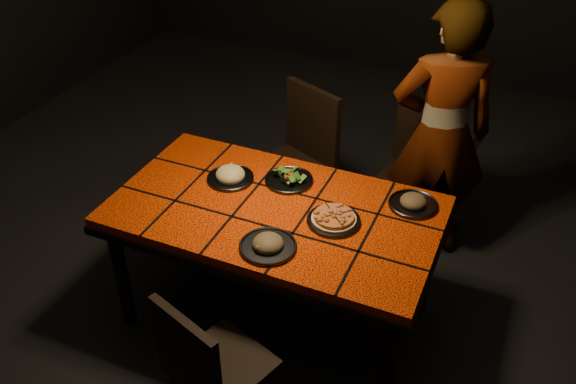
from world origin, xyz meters
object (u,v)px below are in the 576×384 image
at_px(chair_near, 207,365).
at_px(plate_pasta, 230,176).
at_px(plate_pizza, 334,219).
at_px(dining_table, 275,220).
at_px(chair_far_right, 417,165).
at_px(diner, 441,135).
at_px(chair_far_left, 300,153).

distance_m(chair_near, plate_pasta, 1.03).
bearing_deg(plate_pizza, dining_table, -178.78).
relative_size(chair_far_right, plate_pasta, 3.49).
xyz_separation_m(chair_far_right, diner, (0.13, -0.14, 0.31)).
distance_m(plate_pizza, plate_pasta, 0.63).
height_order(dining_table, plate_pizza, plate_pizza).
relative_size(dining_table, diner, 1.00).
xyz_separation_m(chair_near, chair_far_left, (-0.25, 1.61, 0.07)).
relative_size(plate_pizza, plate_pasta, 1.23).
height_order(chair_near, chair_far_left, chair_far_left).
height_order(chair_near, plate_pizza, chair_near).
xyz_separation_m(diner, plate_pizza, (-0.30, -0.92, -0.04)).
distance_m(dining_table, chair_far_right, 1.18).
distance_m(dining_table, chair_far_left, 0.86).
relative_size(chair_far_left, plate_pasta, 3.88).
xyz_separation_m(chair_near, plate_pasta, (-0.36, 0.91, 0.30)).
height_order(diner, plate_pasta, diner).
distance_m(chair_near, chair_far_left, 1.63).
bearing_deg(plate_pasta, chair_far_left, 81.35).
bearing_deg(dining_table, chair_far_left, 104.22).
bearing_deg(plate_pasta, dining_table, -22.25).
distance_m(chair_far_left, plate_pasta, 0.74).
bearing_deg(dining_table, plate_pizza, 1.22).
relative_size(diner, plate_pizza, 5.31).
distance_m(diner, plate_pizza, 0.97).
xyz_separation_m(dining_table, plate_pizza, (0.31, 0.01, 0.10)).
bearing_deg(chair_far_right, dining_table, -106.25).
bearing_deg(plate_pasta, plate_pizza, -11.16).
relative_size(chair_near, plate_pizza, 2.73).
bearing_deg(plate_pizza, plate_pasta, 168.84).
bearing_deg(dining_table, chair_near, -86.66).
height_order(chair_near, chair_far_right, chair_far_right).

